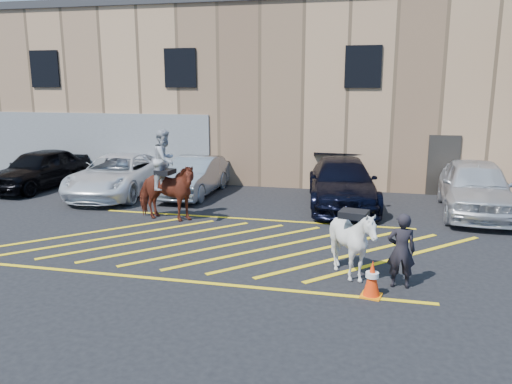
% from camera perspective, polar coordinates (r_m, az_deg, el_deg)
% --- Properties ---
extents(ground, '(90.00, 90.00, 0.00)m').
position_cam_1_polar(ground, '(13.04, -2.66, -5.65)').
color(ground, black).
rests_on(ground, ground).
extents(car_black_suv, '(2.28, 4.67, 1.53)m').
position_cam_1_polar(car_black_suv, '(21.12, -23.50, 2.45)').
color(car_black_suv, black).
rests_on(car_black_suv, ground).
extents(car_white_pickup, '(2.82, 5.43, 1.46)m').
position_cam_1_polar(car_white_pickup, '(18.98, -15.54, 1.90)').
color(car_white_pickup, white).
rests_on(car_white_pickup, ground).
extents(car_silver_sedan, '(1.54, 4.23, 1.39)m').
position_cam_1_polar(car_silver_sedan, '(18.35, -7.05, 1.79)').
color(car_silver_sedan, '#8D949A').
rests_on(car_silver_sedan, ground).
extents(car_blue_suv, '(2.82, 5.52, 1.54)m').
position_cam_1_polar(car_blue_suv, '(16.90, 9.81, 1.05)').
color(car_blue_suv, black).
rests_on(car_blue_suv, ground).
extents(car_white_suv, '(2.31, 5.11, 1.70)m').
position_cam_1_polar(car_white_suv, '(17.00, 23.79, 0.52)').
color(car_white_suv, silver).
rests_on(car_white_suv, ground).
extents(handler, '(0.58, 0.40, 1.54)m').
position_cam_1_polar(handler, '(10.39, 16.26, -6.44)').
color(handler, black).
rests_on(handler, ground).
extents(warehouse, '(32.42, 10.20, 7.30)m').
position_cam_1_polar(warehouse, '(24.17, 4.94, 11.42)').
color(warehouse, tan).
rests_on(warehouse, ground).
extents(hatching_zone, '(12.60, 5.12, 0.01)m').
position_cam_1_polar(hatching_zone, '(12.76, -3.02, -6.03)').
color(hatching_zone, yellow).
rests_on(hatching_zone, ground).
extents(mounted_bay, '(2.14, 1.14, 2.72)m').
position_cam_1_polar(mounted_bay, '(14.96, -10.29, 0.86)').
color(mounted_bay, maroon).
rests_on(mounted_bay, ground).
extents(saddled_white, '(1.53, 1.66, 1.57)m').
position_cam_1_polar(saddled_white, '(10.59, 10.99, -5.67)').
color(saddled_white, silver).
rests_on(saddled_white, ground).
extents(traffic_cone, '(0.45, 0.45, 0.73)m').
position_cam_1_polar(traffic_cone, '(9.94, 13.12, -9.60)').
color(traffic_cone, orange).
rests_on(traffic_cone, ground).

